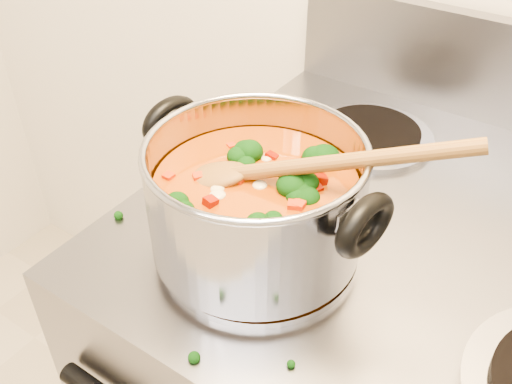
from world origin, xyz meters
TOP-DOWN VIEW (x-y plane):
  - stockpot at (-0.24, 1.01)m, footprint 0.30×0.24m
  - wooden_spoon at (-0.22, 1.01)m, footprint 0.30×0.14m
  - cooktop_crumbs at (-0.37, 1.02)m, footprint 0.36×0.18m

SIDE VIEW (x-z plane):
  - cooktop_crumbs at x=-0.37m, z-range 0.92..0.93m
  - stockpot at x=-0.24m, z-range 0.93..1.07m
  - wooden_spoon at x=-0.22m, z-range 0.99..1.10m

